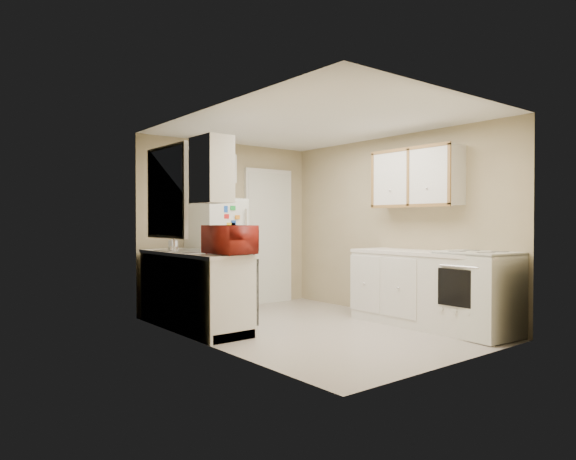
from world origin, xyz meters
TOP-DOWN VIEW (x-y plane):
  - floor at (0.00, 0.00)m, footprint 3.80×3.80m
  - ceiling at (0.00, 0.00)m, footprint 3.80×3.80m
  - wall_left at (-1.40, 0.00)m, footprint 3.80×3.80m
  - wall_right at (1.40, 0.00)m, footprint 3.80×3.80m
  - wall_back at (0.00, 1.90)m, footprint 2.80×2.80m
  - wall_front at (0.00, -1.90)m, footprint 2.80×2.80m
  - left_counter at (-1.10, 0.90)m, footprint 0.60×1.80m
  - dishwasher at (-0.81, 0.30)m, footprint 0.03×0.58m
  - sink at (-1.10, 1.05)m, footprint 0.54×0.74m
  - microwave at (-1.02, 0.23)m, footprint 0.58×0.33m
  - soap_bottle at (-1.15, 1.35)m, footprint 0.09×0.10m
  - window_blinds at (-1.36, 1.05)m, footprint 0.10×0.98m
  - upper_cabinet_left at (-1.25, 0.22)m, footprint 0.30×0.45m
  - refrigerator at (-0.38, 1.60)m, footprint 0.69×0.67m
  - cabinet_over_fridge at (-0.40, 1.75)m, footprint 0.70×0.30m
  - interior_door at (0.70, 1.86)m, footprint 0.86×0.06m
  - right_counter at (1.10, -0.80)m, footprint 0.60×2.00m
  - stove at (1.12, -1.43)m, footprint 0.70×0.83m
  - upper_cabinet_right at (1.25, -0.50)m, footprint 0.30×1.20m

SIDE VIEW (x-z plane):
  - floor at x=0.00m, z-range 0.00..0.00m
  - left_counter at x=-1.10m, z-range 0.00..0.90m
  - right_counter at x=1.10m, z-range 0.00..0.90m
  - stove at x=1.12m, z-range 0.00..0.94m
  - dishwasher at x=-0.81m, z-range 0.13..0.85m
  - refrigerator at x=-0.38m, z-range 0.00..1.57m
  - sink at x=-1.10m, z-range 0.78..0.94m
  - soap_bottle at x=-1.15m, z-range 0.91..1.09m
  - interior_door at x=0.70m, z-range -0.02..2.06m
  - microwave at x=-1.02m, z-range 0.86..1.24m
  - wall_left at x=-1.40m, z-range 1.20..1.20m
  - wall_right at x=1.40m, z-range 1.20..1.20m
  - wall_back at x=0.00m, z-range 1.20..1.20m
  - wall_front at x=0.00m, z-range 1.20..1.20m
  - window_blinds at x=-1.36m, z-range 1.06..2.14m
  - upper_cabinet_left at x=-1.25m, z-range 1.45..2.15m
  - upper_cabinet_right at x=1.25m, z-range 1.45..2.15m
  - cabinet_over_fridge at x=-0.40m, z-range 1.80..2.20m
  - ceiling at x=0.00m, z-range 2.40..2.40m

